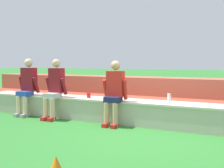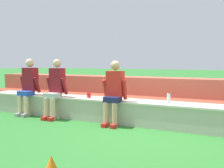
% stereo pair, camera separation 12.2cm
% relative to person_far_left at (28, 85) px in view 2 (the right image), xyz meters
% --- Properties ---
extents(ground_plane, '(80.00, 80.00, 0.00)m').
position_rel_person_far_left_xyz_m(ground_plane, '(3.05, -0.03, -0.78)').
color(ground_plane, '#2D752D').
extents(stone_seating_wall, '(8.60, 0.60, 0.52)m').
position_rel_person_far_left_xyz_m(stone_seating_wall, '(3.05, 0.25, -0.51)').
color(stone_seating_wall, '#B7AF9E').
rests_on(stone_seating_wall, ground).
extents(brick_bleachers, '(10.78, 1.41, 0.95)m').
position_rel_person_far_left_xyz_m(brick_bleachers, '(3.05, 1.47, -0.38)').
color(brick_bleachers, '#9A432F').
rests_on(brick_bleachers, ground).
extents(person_far_left, '(0.56, 0.54, 1.44)m').
position_rel_person_far_left_xyz_m(person_far_left, '(0.00, 0.00, 0.00)').
color(person_far_left, beige).
rests_on(person_far_left, ground).
extents(person_left_of_center, '(0.53, 0.56, 1.43)m').
position_rel_person_far_left_xyz_m(person_left_of_center, '(0.87, -0.03, -0.02)').
color(person_left_of_center, '#DBAD89').
rests_on(person_left_of_center, ground).
extents(person_center, '(0.54, 0.50, 1.39)m').
position_rel_person_far_left_xyz_m(person_center, '(2.43, -0.04, -0.04)').
color(person_center, tan).
rests_on(person_center, ground).
extents(water_bottle_mid_left, '(0.06, 0.06, 0.23)m').
position_rel_person_far_left_xyz_m(water_bottle_mid_left, '(3.55, 0.21, -0.16)').
color(water_bottle_mid_left, silver).
rests_on(water_bottle_mid_left, stone_seating_wall).
extents(water_bottle_center_gap, '(0.06, 0.06, 0.26)m').
position_rel_person_far_left_xyz_m(water_bottle_center_gap, '(2.12, 0.29, -0.14)').
color(water_bottle_center_gap, silver).
rests_on(water_bottle_center_gap, stone_seating_wall).
extents(plastic_cup_left_end, '(0.09, 0.09, 0.11)m').
position_rel_person_far_left_xyz_m(plastic_cup_left_end, '(1.66, 0.21, -0.21)').
color(plastic_cup_left_end, red).
rests_on(plastic_cup_left_end, stone_seating_wall).
extents(sports_cone, '(0.20, 0.20, 0.24)m').
position_rel_person_far_left_xyz_m(sports_cone, '(2.74, -2.54, -0.66)').
color(sports_cone, orange).
rests_on(sports_cone, ground).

